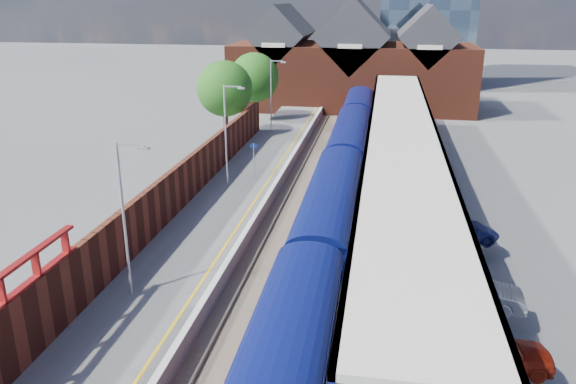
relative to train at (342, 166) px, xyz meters
name	(u,v)px	position (x,y,z in m)	size (l,w,h in m)	color
ground	(329,169)	(-1.49, 6.05, -2.12)	(240.00, 240.00, 0.00)	#5B5B5E
ballast_bed	(314,212)	(-1.49, -3.95, -2.09)	(6.00, 76.00, 0.06)	#473D33
rails	(314,210)	(-1.49, -3.95, -2.00)	(4.51, 76.00, 0.14)	slate
left_platform	(234,200)	(-6.99, -3.95, -1.62)	(5.00, 76.00, 1.00)	#565659
right_platform	(406,210)	(4.51, -3.95, -1.62)	(6.00, 76.00, 1.00)	#565659
coping_left	(268,195)	(-4.64, -3.95, -1.10)	(0.30, 76.00, 0.05)	silver
coping_right	(362,200)	(1.66, -3.95, -1.10)	(0.30, 76.00, 0.05)	silver
yellow_line	(259,195)	(-5.24, -3.95, -1.12)	(0.14, 76.00, 0.01)	yellow
train	(342,166)	(0.00, 0.00, 0.00)	(2.93, 65.92, 3.45)	#0B1251
canopy	(402,132)	(3.99, -2.00, 3.13)	(4.50, 52.00, 4.48)	navy
lamp_post_b	(126,211)	(-7.86, -17.95, 2.87)	(1.48, 0.18, 7.00)	#A5A8AA
lamp_post_c	(227,129)	(-7.86, -1.95, 2.87)	(1.48, 0.18, 7.00)	#A5A8AA
lamp_post_d	(272,92)	(-7.86, 14.05, 2.87)	(1.48, 0.18, 7.00)	#A5A8AA
platform_sign	(254,154)	(-6.49, 0.05, 0.57)	(0.55, 0.08, 2.50)	#A5A8AA
brick_wall	(160,204)	(-9.59, -10.41, 0.33)	(0.35, 50.00, 3.86)	#582417
station_building	(352,65)	(-1.49, 34.05, 3.33)	(30.00, 12.12, 13.78)	#582417
tree_near	(226,90)	(-11.84, 11.96, 3.23)	(5.20, 5.20, 8.10)	#382314
tree_far	(256,79)	(-10.84, 19.96, 3.23)	(5.20, 5.20, 8.10)	#382314
parked_car_red	(492,352)	(6.97, -20.85, -0.40)	(1.70, 4.23, 1.44)	maroon
parked_car_silver	(473,292)	(6.89, -16.49, -0.42)	(1.49, 4.26, 1.40)	#B5B7BB
parked_car_dark	(438,247)	(5.79, -11.91, -0.47)	(1.82, 4.48, 1.30)	black
parked_car_blue	(457,232)	(7.01, -9.70, -0.50)	(2.06, 4.47, 1.24)	navy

